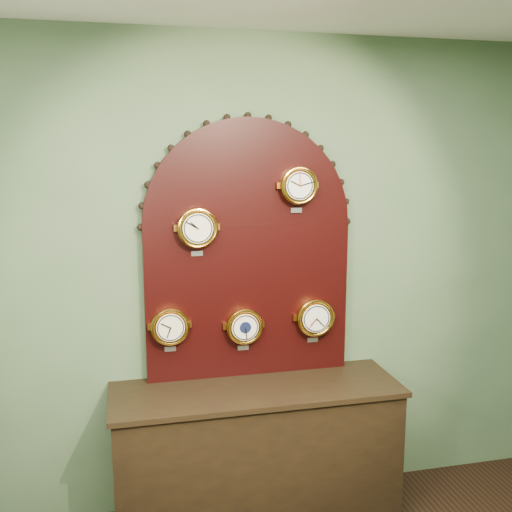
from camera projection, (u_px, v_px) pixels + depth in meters
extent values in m
plane|color=#4A6545|center=(246.00, 278.00, 3.44)|extent=(4.00, 0.00, 4.00)
cube|color=black|center=(257.00, 457.00, 3.36)|extent=(1.60, 0.50, 0.80)
cube|color=black|center=(248.00, 300.00, 3.41)|extent=(1.20, 0.06, 0.90)
cylinder|color=black|center=(248.00, 224.00, 3.33)|extent=(1.20, 0.06, 1.20)
cylinder|color=gold|center=(197.00, 228.00, 3.21)|extent=(0.21, 0.08, 0.21)
torus|color=gold|center=(198.00, 228.00, 3.18)|extent=(0.23, 0.02, 0.23)
cylinder|color=silver|center=(198.00, 228.00, 3.17)|extent=(0.17, 0.01, 0.17)
cube|color=silver|center=(197.00, 253.00, 3.26)|extent=(0.06, 0.01, 0.03)
cylinder|color=gold|center=(298.00, 185.00, 3.30)|extent=(0.20, 0.08, 0.20)
torus|color=gold|center=(300.00, 186.00, 3.27)|extent=(0.22, 0.02, 0.22)
cylinder|color=silver|center=(300.00, 186.00, 3.26)|extent=(0.16, 0.01, 0.16)
cube|color=silver|center=(296.00, 210.00, 3.35)|extent=(0.06, 0.01, 0.03)
cylinder|color=gold|center=(170.00, 326.00, 3.27)|extent=(0.20, 0.08, 0.20)
torus|color=gold|center=(170.00, 327.00, 3.24)|extent=(0.22, 0.02, 0.22)
cylinder|color=silver|center=(171.00, 328.00, 3.24)|extent=(0.16, 0.01, 0.16)
cube|color=silver|center=(170.00, 349.00, 3.32)|extent=(0.06, 0.01, 0.03)
cylinder|color=gold|center=(244.00, 325.00, 3.37)|extent=(0.20, 0.08, 0.20)
torus|color=gold|center=(245.00, 327.00, 3.34)|extent=(0.21, 0.02, 0.21)
cylinder|color=silver|center=(245.00, 327.00, 3.34)|extent=(0.16, 0.01, 0.16)
cube|color=silver|center=(243.00, 348.00, 3.42)|extent=(0.07, 0.01, 0.03)
cylinder|color=#0C1435|center=(245.00, 328.00, 3.33)|extent=(0.07, 0.00, 0.07)
cylinder|color=gold|center=(314.00, 317.00, 3.47)|extent=(0.21, 0.08, 0.21)
torus|color=gold|center=(316.00, 318.00, 3.43)|extent=(0.23, 0.02, 0.23)
cylinder|color=silver|center=(316.00, 319.00, 3.43)|extent=(0.17, 0.01, 0.17)
cube|color=silver|center=(313.00, 340.00, 3.52)|extent=(0.06, 0.01, 0.03)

